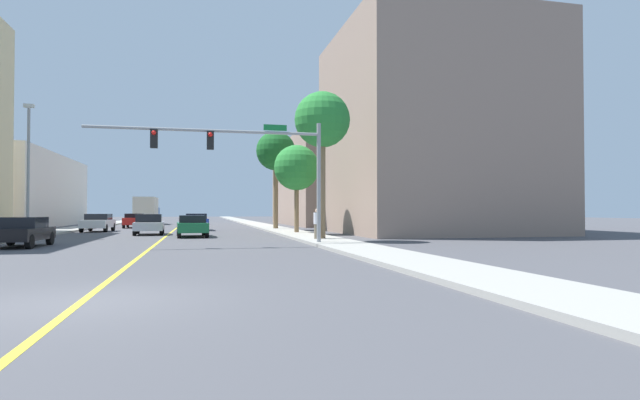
{
  "coord_description": "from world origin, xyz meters",
  "views": [
    {
      "loc": [
        2.05,
        -9.99,
        1.64
      ],
      "look_at": [
        9.47,
        21.39,
        2.32
      ],
      "focal_mm": 28.81,
      "sensor_mm": 36.0,
      "label": 1
    }
  ],
  "objects_px": {
    "palm_far": "(276,152)",
    "car_white": "(98,222)",
    "car_red": "(135,220)",
    "delivery_truck": "(147,210)",
    "palm_mid": "(297,168)",
    "traffic_signal_mast": "(247,153)",
    "palm_near": "(322,121)",
    "car_black": "(20,231)",
    "car_green": "(192,225)",
    "car_silver": "(149,224)",
    "pedestrian": "(317,224)",
    "street_lamp": "(28,163)",
    "car_blue": "(196,222)"
  },
  "relations": [
    {
      "from": "palm_far",
      "to": "street_lamp",
      "type": "bearing_deg",
      "value": -148.05
    },
    {
      "from": "street_lamp",
      "to": "pedestrian",
      "type": "height_order",
      "value": "street_lamp"
    },
    {
      "from": "traffic_signal_mast",
      "to": "car_silver",
      "type": "relative_size",
      "value": 2.54
    },
    {
      "from": "pedestrian",
      "to": "car_white",
      "type": "bearing_deg",
      "value": 159.07
    },
    {
      "from": "car_red",
      "to": "street_lamp",
      "type": "bearing_deg",
      "value": -102.36
    },
    {
      "from": "palm_mid",
      "to": "car_blue",
      "type": "bearing_deg",
      "value": 126.96
    },
    {
      "from": "car_green",
      "to": "palm_far",
      "type": "bearing_deg",
      "value": 52.98
    },
    {
      "from": "car_red",
      "to": "palm_far",
      "type": "bearing_deg",
      "value": -37.52
    },
    {
      "from": "street_lamp",
      "to": "car_white",
      "type": "xyz_separation_m",
      "value": [
        2.06,
        10.09,
        -3.74
      ]
    },
    {
      "from": "palm_far",
      "to": "car_silver",
      "type": "distance_m",
      "value": 13.03
    },
    {
      "from": "palm_far",
      "to": "car_white",
      "type": "distance_m",
      "value": 15.31
    },
    {
      "from": "car_silver",
      "to": "palm_far",
      "type": "bearing_deg",
      "value": 31.05
    },
    {
      "from": "car_red",
      "to": "car_green",
      "type": "height_order",
      "value": "car_red"
    },
    {
      "from": "traffic_signal_mast",
      "to": "pedestrian",
      "type": "xyz_separation_m",
      "value": [
        4.0,
        2.77,
        -3.38
      ]
    },
    {
      "from": "car_blue",
      "to": "car_green",
      "type": "height_order",
      "value": "car_blue"
    },
    {
      "from": "pedestrian",
      "to": "car_black",
      "type": "bearing_deg",
      "value": -146.78
    },
    {
      "from": "palm_mid",
      "to": "car_black",
      "type": "height_order",
      "value": "palm_mid"
    },
    {
      "from": "delivery_truck",
      "to": "car_white",
      "type": "bearing_deg",
      "value": -93.37
    },
    {
      "from": "car_blue",
      "to": "car_green",
      "type": "xyz_separation_m",
      "value": [
        -0.19,
        -10.92,
        -0.02
      ]
    },
    {
      "from": "palm_mid",
      "to": "car_silver",
      "type": "relative_size",
      "value": 1.46
    },
    {
      "from": "car_white",
      "to": "delivery_truck",
      "type": "xyz_separation_m",
      "value": [
        1.57,
        21.89,
        0.99
      ]
    },
    {
      "from": "car_green",
      "to": "car_blue",
      "type": "bearing_deg",
      "value": 86.22
    },
    {
      "from": "car_silver",
      "to": "car_green",
      "type": "bearing_deg",
      "value": -53.34
    },
    {
      "from": "traffic_signal_mast",
      "to": "car_black",
      "type": "height_order",
      "value": "traffic_signal_mast"
    },
    {
      "from": "palm_far",
      "to": "car_blue",
      "type": "relative_size",
      "value": 1.95
    },
    {
      "from": "palm_near",
      "to": "delivery_truck",
      "type": "height_order",
      "value": "palm_near"
    },
    {
      "from": "delivery_truck",
      "to": "pedestrian",
      "type": "xyz_separation_m",
      "value": [
        12.34,
        -38.56,
        -0.78
      ]
    },
    {
      "from": "car_black",
      "to": "traffic_signal_mast",
      "type": "bearing_deg",
      "value": 171.9
    },
    {
      "from": "traffic_signal_mast",
      "to": "pedestrian",
      "type": "distance_m",
      "value": 5.92
    },
    {
      "from": "palm_far",
      "to": "pedestrian",
      "type": "bearing_deg",
      "value": -90.73
    },
    {
      "from": "palm_near",
      "to": "car_red",
      "type": "distance_m",
      "value": 28.98
    },
    {
      "from": "pedestrian",
      "to": "street_lamp",
      "type": "bearing_deg",
      "value": -173.17
    },
    {
      "from": "traffic_signal_mast",
      "to": "car_red",
      "type": "relative_size",
      "value": 2.3
    },
    {
      "from": "car_blue",
      "to": "delivery_truck",
      "type": "height_order",
      "value": "delivery_truck"
    },
    {
      "from": "palm_near",
      "to": "car_silver",
      "type": "xyz_separation_m",
      "value": [
        -9.84,
        9.98,
        -5.79
      ]
    },
    {
      "from": "palm_near",
      "to": "car_white",
      "type": "distance_m",
      "value": 22.46
    },
    {
      "from": "palm_mid",
      "to": "car_green",
      "type": "distance_m",
      "value": 8.26
    },
    {
      "from": "car_red",
      "to": "car_white",
      "type": "xyz_separation_m",
      "value": [
        -1.69,
        -9.1,
        0.01
      ]
    },
    {
      "from": "palm_mid",
      "to": "car_white",
      "type": "xyz_separation_m",
      "value": [
        -14.39,
        8.18,
        -3.88
      ]
    },
    {
      "from": "car_red",
      "to": "pedestrian",
      "type": "height_order",
      "value": "pedestrian"
    },
    {
      "from": "palm_near",
      "to": "palm_mid",
      "type": "bearing_deg",
      "value": 89.14
    },
    {
      "from": "palm_far",
      "to": "pedestrian",
      "type": "distance_m",
      "value": 17.63
    },
    {
      "from": "traffic_signal_mast",
      "to": "palm_far",
      "type": "xyz_separation_m",
      "value": [
        4.21,
        19.45,
        2.34
      ]
    },
    {
      "from": "car_red",
      "to": "delivery_truck",
      "type": "xyz_separation_m",
      "value": [
        -0.12,
        12.79,
        1.0
      ]
    },
    {
      "from": "street_lamp",
      "to": "delivery_truck",
      "type": "height_order",
      "value": "street_lamp"
    },
    {
      "from": "palm_mid",
      "to": "palm_far",
      "type": "bearing_deg",
      "value": 91.93
    },
    {
      "from": "palm_mid",
      "to": "palm_far",
      "type": "relative_size",
      "value": 0.74
    },
    {
      "from": "car_blue",
      "to": "car_silver",
      "type": "height_order",
      "value": "car_silver"
    },
    {
      "from": "delivery_truck",
      "to": "pedestrian",
      "type": "bearing_deg",
      "value": -71.53
    },
    {
      "from": "car_blue",
      "to": "palm_far",
      "type": "bearing_deg",
      "value": -10.1
    }
  ]
}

